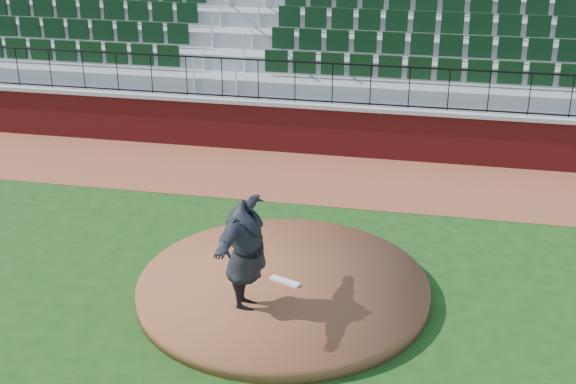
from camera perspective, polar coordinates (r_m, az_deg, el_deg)
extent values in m
plane|color=#173F12|center=(13.36, -1.27, -7.66)|extent=(90.00, 90.00, 0.00)
cube|color=brown|center=(18.11, 2.41, 1.09)|extent=(34.00, 3.20, 0.01)
cube|color=maroon|center=(19.38, 3.19, 4.49)|extent=(34.00, 0.35, 1.20)
cube|color=#B7B7B7|center=(19.18, 3.23, 6.33)|extent=(34.00, 0.45, 0.10)
cube|color=maroon|center=(24.16, 5.26, 13.54)|extent=(34.00, 0.50, 5.50)
cylinder|color=brown|center=(13.35, -0.36, -7.05)|extent=(4.96, 4.96, 0.25)
cube|color=white|center=(13.26, -0.22, -6.55)|extent=(0.57, 0.34, 0.04)
imported|color=black|center=(12.18, -3.13, -4.57)|extent=(0.64, 2.31, 1.88)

